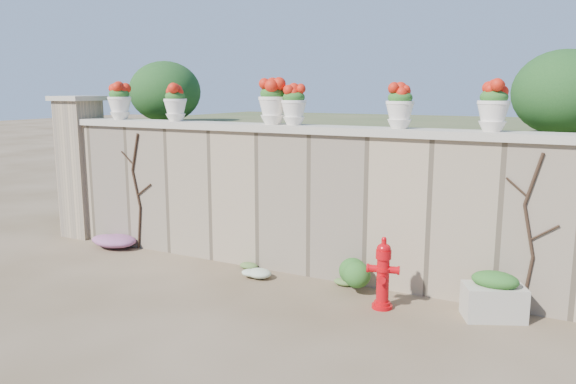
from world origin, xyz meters
The scene contains 20 objects.
ground centered at (0.00, 0.00, 0.00)m, with size 80.00×80.00×0.00m, color brown.
stone_wall centered at (0.00, 1.80, 1.00)m, with size 8.00×0.40×2.00m, color gray.
wall_cap centered at (0.00, 1.80, 2.05)m, with size 8.10×0.52×0.10m, color #B9B09C.
gate_pillar centered at (-4.15, 1.80, 1.26)m, with size 0.72×0.72×2.48m.
raised_fill centered at (0.00, 5.00, 1.00)m, with size 9.00×6.00×2.00m, color #384C23.
back_shrub_left centered at (-3.20, 3.00, 2.55)m, with size 1.30×1.30×1.10m, color #143814.
back_shrub_right centered at (3.40, 3.00, 2.55)m, with size 1.30×1.30×1.10m, color #143814.
vine_left centered at (-2.67, 1.58, 0.99)m, with size 0.60×0.04×1.91m.
vine_right centered at (3.23, 1.58, 0.99)m, with size 0.60×0.04×1.91m.
fire_hydrant centered at (1.70, 0.98, 0.44)m, with size 0.38×0.27×0.87m.
planter_box centered at (2.93, 1.29, 0.26)m, with size 0.77×0.64×0.56m.
green_shrub centered at (1.17, 1.30, 0.30)m, with size 0.63×0.56×0.59m, color #1E5119.
magenta_clump centered at (-3.09, 1.42, 0.14)m, with size 1.03×0.69×0.28m, color #C527B6.
white_flowers centered at (-0.22, 1.18, 0.08)m, with size 0.46×0.37×0.17m, color white.
urn_pot_0 centered at (-3.16, 1.80, 2.40)m, with size 0.38×0.38×0.60m.
urn_pot_1 centered at (-2.00, 1.80, 2.38)m, with size 0.36×0.36×0.56m.
urn_pot_2 centered at (-0.26, 1.80, 2.41)m, with size 0.40×0.40×0.63m.
urn_pot_3 centered at (0.08, 1.80, 2.37)m, with size 0.35×0.35×0.56m.
urn_pot_4 centered at (1.59, 1.80, 2.38)m, with size 0.36×0.36×0.56m.
urn_pot_5 centered at (2.71, 1.80, 2.39)m, with size 0.37×0.37×0.58m.
Camera 1 is at (3.69, -5.19, 2.59)m, focal length 35.00 mm.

